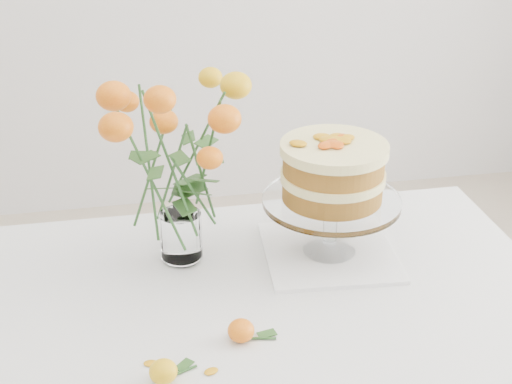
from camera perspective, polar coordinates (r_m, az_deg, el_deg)
table at (r=1.42m, az=-3.45°, el=-12.98°), size 1.43×0.93×0.76m
napkin at (r=1.58m, az=5.84°, el=-4.79°), size 0.30×0.30×0.01m
cake_stand at (r=1.49m, az=6.16°, el=1.18°), size 0.29×0.29×0.26m
rose_vase at (r=1.44m, az=-6.40°, el=3.59°), size 0.39×0.39×0.45m
loose_rose_near at (r=1.24m, az=-7.41°, el=-14.05°), size 0.08×0.05×0.04m
loose_rose_far at (r=1.31m, az=-1.19°, el=-11.03°), size 0.09×0.05×0.04m
stray_petal_a at (r=1.28m, az=-8.40°, el=-13.42°), size 0.03×0.02×0.00m
stray_petal_b at (r=1.26m, az=-3.61°, el=-14.13°), size 0.03×0.02×0.00m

